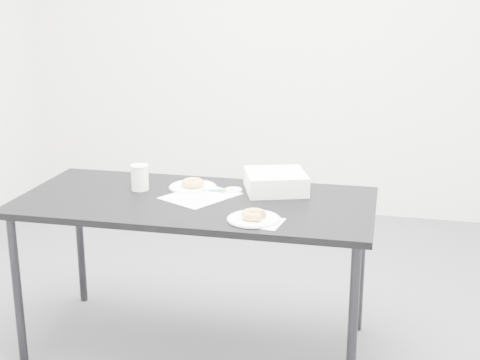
% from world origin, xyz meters
% --- Properties ---
extents(floor, '(4.00, 4.00, 0.00)m').
position_xyz_m(floor, '(0.00, 0.00, 0.00)').
color(floor, '#48484D').
rests_on(floor, ground).
extents(wall_back, '(4.00, 0.02, 2.70)m').
position_xyz_m(wall_back, '(0.00, 2.00, 1.35)').
color(wall_back, silver).
rests_on(wall_back, floor).
extents(table, '(1.59, 0.77, 0.72)m').
position_xyz_m(table, '(-0.02, -0.12, 0.66)').
color(table, black).
rests_on(table, floor).
extents(scorecard, '(0.36, 0.38, 0.00)m').
position_xyz_m(scorecard, '(-0.01, -0.07, 0.72)').
color(scorecard, white).
rests_on(scorecard, table).
extents(logo_patch, '(0.07, 0.07, 0.00)m').
position_xyz_m(logo_patch, '(0.06, 0.02, 0.72)').
color(logo_patch, green).
rests_on(logo_patch, scorecard).
extents(pen, '(0.14, 0.05, 0.01)m').
position_xyz_m(pen, '(0.04, 0.01, 0.73)').
color(pen, '#0D938D').
rests_on(pen, scorecard).
extents(napkin, '(0.17, 0.17, 0.00)m').
position_xyz_m(napkin, '(0.33, -0.35, 0.72)').
color(napkin, white).
rests_on(napkin, table).
extents(plate_near, '(0.22, 0.22, 0.01)m').
position_xyz_m(plate_near, '(0.29, -0.33, 0.72)').
color(plate_near, white).
rests_on(plate_near, napkin).
extents(donut_near, '(0.12, 0.12, 0.03)m').
position_xyz_m(donut_near, '(0.29, -0.33, 0.74)').
color(donut_near, gold).
rests_on(donut_near, plate_near).
extents(plate_far, '(0.22, 0.22, 0.01)m').
position_xyz_m(plate_far, '(-0.09, 0.05, 0.72)').
color(plate_far, white).
rests_on(plate_far, table).
extents(donut_far, '(0.12, 0.12, 0.03)m').
position_xyz_m(donut_far, '(-0.09, 0.05, 0.74)').
color(donut_far, gold).
rests_on(donut_far, plate_far).
extents(coffee_cup, '(0.08, 0.08, 0.12)m').
position_xyz_m(coffee_cup, '(-0.32, -0.04, 0.78)').
color(coffee_cup, white).
rests_on(coffee_cup, table).
extents(cup_lid, '(0.08, 0.08, 0.01)m').
position_xyz_m(cup_lid, '(0.11, 0.04, 0.72)').
color(cup_lid, white).
rests_on(cup_lid, table).
extents(bakery_box, '(0.34, 0.34, 0.09)m').
position_xyz_m(bakery_box, '(0.30, 0.09, 0.76)').
color(bakery_box, white).
rests_on(bakery_box, table).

